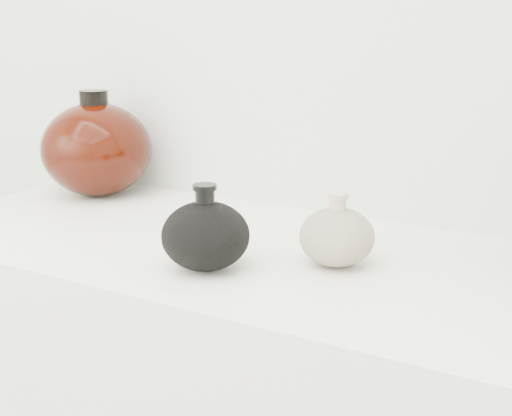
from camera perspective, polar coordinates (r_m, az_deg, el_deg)
The scene contains 3 objects.
black_gourd_vase at distance 1.00m, azimuth -4.06°, elevation -2.17°, with size 0.13×0.13×0.12m.
cream_gourd_vase at distance 1.02m, azimuth 6.49°, elevation -2.26°, with size 0.12×0.12×0.11m.
left_round_pot at distance 1.45m, azimuth -12.63°, elevation 4.64°, with size 0.24×0.24×0.21m.
Camera 1 is at (0.54, 0.05, 1.24)m, focal length 50.00 mm.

